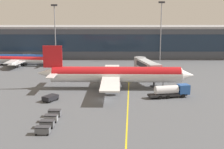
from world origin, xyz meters
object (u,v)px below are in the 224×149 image
baggage_cart_0 (44,130)px  commuter_jet_far (23,60)px  fuel_tanker (173,91)px  commuter_jet_near (18,58)px  main_airliner (116,74)px  baggage_cart_3 (56,113)px  baggage_cart_2 (52,118)px  baggage_cart_1 (48,124)px  pushback_tug (52,98)px

baggage_cart_0 → commuter_jet_far: (-24.31, 71.55, 1.66)m
fuel_tanker → commuter_jet_far: bearing=137.9°
commuter_jet_near → main_airliner: bearing=-45.2°
baggage_cart_3 → commuter_jet_near: (-27.91, 65.47, 2.03)m
fuel_tanker → commuter_jet_far: commuter_jet_far is taller
baggage_cart_0 → baggage_cart_3: same height
baggage_cart_2 → commuter_jet_near: size_ratio=0.08×
baggage_cart_3 → commuter_jet_near: 71.20m
fuel_tanker → baggage_cart_2: size_ratio=4.09×
baggage_cart_0 → baggage_cart_3: size_ratio=1.00×
baggage_cart_1 → baggage_cart_2: (0.13, 3.20, 0.00)m
baggage_cart_3 → commuter_jet_far: 66.72m
baggage_cart_3 → baggage_cart_2: bearing=-92.3°
pushback_tug → commuter_jet_far: 54.86m
pushback_tug → baggage_cart_1: (2.85, -17.94, -0.07)m
fuel_tanker → baggage_cart_2: 32.98m
main_airliner → baggage_cart_3: 27.73m
baggage_cart_0 → commuter_jet_near: size_ratio=0.08×
main_airliner → commuter_jet_near: 58.19m
baggage_cart_1 → baggage_cart_0: bearing=-92.3°
baggage_cart_1 → baggage_cart_2: bearing=87.7°
pushback_tug → baggage_cart_2: 15.04m
fuel_tanker → commuter_jet_far: 70.36m
fuel_tanker → pushback_tug: (-30.62, -3.24, -0.90)m
fuel_tanker → baggage_cart_3: size_ratio=4.09×
pushback_tug → commuter_jet_far: size_ratio=0.15×
fuel_tanker → baggage_cart_3: bearing=-151.7°
baggage_cart_2 → commuter_jet_far: commuter_jet_far is taller
commuter_jet_far → commuter_jet_near: commuter_jet_near is taller
baggage_cart_2 → baggage_cart_3: size_ratio=1.00×
commuter_jet_far → baggage_cart_2: bearing=-69.3°
main_airliner → baggage_cart_2: size_ratio=16.62×
main_airliner → commuter_jet_near: (-41.01, 41.26, -1.29)m
fuel_tanker → baggage_cart_0: fuel_tanker is taller
baggage_cart_1 → commuter_jet_far: size_ratio=0.09×
baggage_cart_0 → baggage_cart_1: same height
fuel_tanker → commuter_jet_near: (-55.41, 50.69, 1.07)m
baggage_cart_3 → main_airliner: bearing=61.6°
commuter_jet_near → fuel_tanker: bearing=-42.5°
fuel_tanker → pushback_tug: bearing=-174.0°
fuel_tanker → baggage_cart_1: size_ratio=4.09×
baggage_cart_2 → commuter_jet_far: (-24.57, 65.15, 1.66)m
main_airliner → fuel_tanker: bearing=-33.2°
fuel_tanker → baggage_cart_3: fuel_tanker is taller
commuter_jet_far → commuter_jet_near: 4.78m
commuter_jet_far → commuter_jet_near: size_ratio=0.84×
commuter_jet_far → baggage_cart_0: bearing=-71.2°
baggage_cart_0 → baggage_cart_2: 6.40m
baggage_cart_0 → baggage_cart_1: size_ratio=1.00×
pushback_tug → commuter_jet_far: (-21.59, 50.41, 1.60)m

